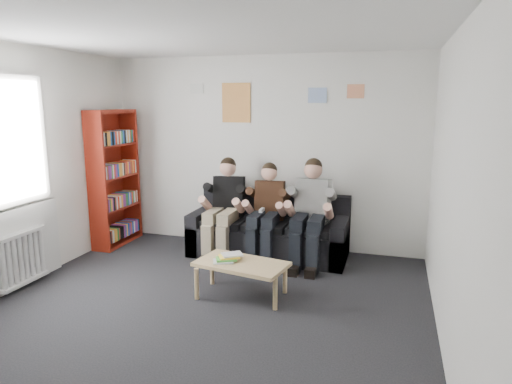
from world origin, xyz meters
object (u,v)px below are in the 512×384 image
at_px(person_left, 224,208).
at_px(person_right, 310,214).
at_px(sofa, 269,234).
at_px(bookshelf, 115,178).
at_px(person_middle, 266,213).
at_px(coffee_table, 241,266).

bearing_deg(person_left, person_right, -9.62).
relative_size(sofa, bookshelf, 1.08).
height_order(bookshelf, person_right, bookshelf).
distance_m(bookshelf, person_middle, 2.31).
height_order(person_left, person_right, person_right).
xyz_separation_m(bookshelf, person_middle, (2.28, -0.02, -0.34)).
height_order(person_middle, person_right, person_right).
relative_size(sofa, person_right, 1.55).
relative_size(sofa, person_middle, 1.65).
bearing_deg(person_right, sofa, 167.84).
bearing_deg(person_right, person_left, -173.50).
relative_size(bookshelf, person_left, 1.48).
relative_size(person_left, person_right, 0.98).
bearing_deg(sofa, person_right, -18.75).
xyz_separation_m(person_left, person_right, (1.17, -0.00, 0.01)).
relative_size(bookshelf, person_right, 1.44).
distance_m(person_left, person_middle, 0.59).
bearing_deg(person_middle, sofa, 83.46).
bearing_deg(person_middle, coffee_table, -93.06).
relative_size(coffee_table, person_middle, 0.75).
distance_m(person_middle, person_right, 0.59).
bearing_deg(person_left, person_middle, -9.31).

